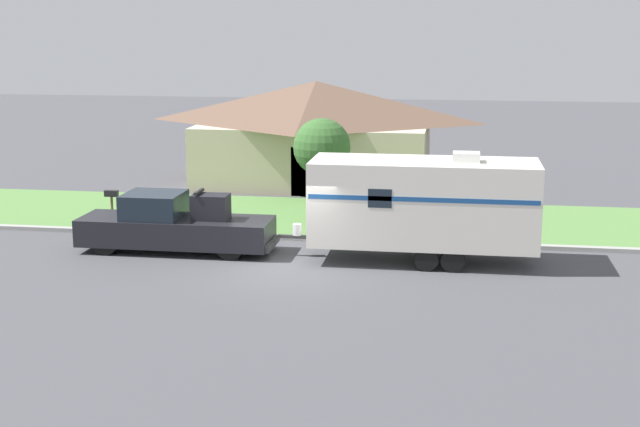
% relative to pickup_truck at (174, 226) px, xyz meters
% --- Properties ---
extents(ground_plane, '(120.00, 120.00, 0.00)m').
position_rel_pickup_truck_xyz_m(ground_plane, '(4.18, -1.68, -0.84)').
color(ground_plane, '#47474C').
extents(curb_strip, '(80.00, 0.30, 0.14)m').
position_rel_pickup_truck_xyz_m(curb_strip, '(4.18, 2.07, -0.77)').
color(curb_strip, '#999993').
rests_on(curb_strip, ground_plane).
extents(lawn_strip, '(80.00, 7.00, 0.03)m').
position_rel_pickup_truck_xyz_m(lawn_strip, '(4.18, 5.72, -0.83)').
color(lawn_strip, '#568442').
rests_on(lawn_strip, ground_plane).
extents(house_across_street, '(10.98, 7.76, 4.62)m').
position_rel_pickup_truck_xyz_m(house_across_street, '(2.49, 13.28, 1.55)').
color(house_across_street, beige).
rests_on(house_across_street, ground_plane).
extents(pickup_truck, '(6.31, 1.90, 2.02)m').
position_rel_pickup_truck_xyz_m(pickup_truck, '(0.00, 0.00, 0.00)').
color(pickup_truck, black).
rests_on(pickup_truck, ground_plane).
extents(travel_trailer, '(7.98, 2.48, 3.42)m').
position_rel_pickup_truck_xyz_m(travel_trailer, '(7.96, -0.00, 1.01)').
color(travel_trailer, black).
rests_on(travel_trailer, ground_plane).
extents(mailbox, '(0.48, 0.20, 1.38)m').
position_rel_pickup_truck_xyz_m(mailbox, '(-3.21, 2.80, 0.21)').
color(mailbox, brown).
rests_on(mailbox, ground_plane).
extents(tree_in_yard, '(2.09, 2.09, 3.85)m').
position_rel_pickup_truck_xyz_m(tree_in_yard, '(4.05, 4.92, 1.93)').
color(tree_in_yard, brown).
rests_on(tree_in_yard, ground_plane).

